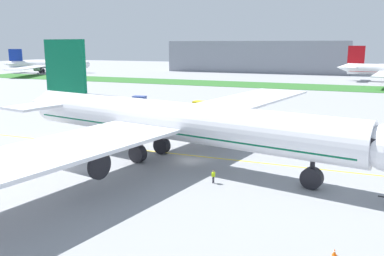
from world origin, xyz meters
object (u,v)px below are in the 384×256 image
ground_crew_wingwalker_port (213,175)px  parked_airliner_far_left (46,65)px  airliner_foreground (167,121)px  service_truck_fuel_bowser (205,108)px  service_truck_baggage_loader (138,101)px  traffic_cone_near_nose (334,252)px

ground_crew_wingwalker_port → parked_airliner_far_left: 208.97m
airliner_foreground → service_truck_fuel_bowser: airliner_foreground is taller
airliner_foreground → service_truck_baggage_loader: 53.48m
airliner_foreground → parked_airliner_far_left: size_ratio=1.25×
airliner_foreground → traffic_cone_near_nose: (23.57, -19.11, -5.54)m
ground_crew_wingwalker_port → parked_airliner_far_left: parked_airliner_far_left is taller
service_truck_baggage_loader → service_truck_fuel_bowser: bearing=-16.4°
airliner_foreground → ground_crew_wingwalker_port: (9.13, -6.47, -4.86)m
traffic_cone_near_nose → service_truck_baggage_loader: size_ratio=0.12×
traffic_cone_near_nose → service_truck_baggage_loader: service_truck_baggage_loader is taller
service_truck_baggage_loader → parked_airliner_far_left: bearing=140.3°
traffic_cone_near_nose → service_truck_baggage_loader: bearing=130.0°
service_truck_baggage_loader → parked_airliner_far_left: 146.23m
traffic_cone_near_nose → service_truck_baggage_loader: 82.78m
traffic_cone_near_nose → service_truck_fuel_bowser: size_ratio=0.09×
service_truck_fuel_bowser → parked_airliner_far_left: parked_airliner_far_left is taller
ground_crew_wingwalker_port → service_truck_fuel_bowser: service_truck_fuel_bowser is taller
traffic_cone_near_nose → airliner_foreground: bearing=141.0°
service_truck_fuel_bowser → parked_airliner_far_left: bearing=143.3°
airliner_foreground → service_truck_fuel_bowser: (-8.04, 37.97, -4.12)m
ground_crew_wingwalker_port → service_truck_baggage_loader: service_truck_baggage_loader is taller
airliner_foreground → parked_airliner_far_left: bearing=135.9°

